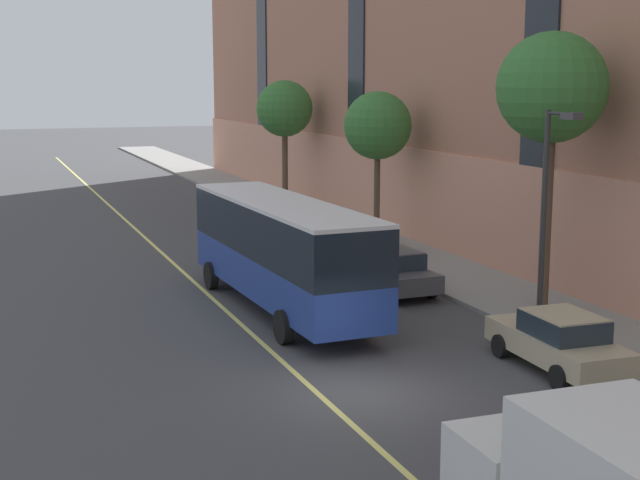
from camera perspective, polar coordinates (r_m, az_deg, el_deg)
name	(u,v)px	position (r m, az deg, el deg)	size (l,w,h in m)	color
ground_plane	(362,391)	(22.08, 2.71, -9.62)	(260.00, 260.00, 0.00)	#424244
sidewalk	(575,324)	(28.74, 16.02, -5.16)	(4.02, 160.00, 0.15)	gray
city_bus	(281,248)	(28.94, -2.50, -0.51)	(3.06, 11.67, 3.66)	navy
parked_car_black_0	(256,209)	(47.48, -4.11, 2.02)	(2.02, 4.64, 1.56)	black
parked_car_champagne_2	(559,341)	(24.16, 15.05, -6.27)	(2.08, 4.57, 1.56)	#BCAD89
parked_car_darkgray_4	(391,270)	(32.00, 4.59, -1.94)	(2.06, 4.67, 1.56)	#4C4C51
parked_car_champagne_6	(325,240)	(37.91, 0.32, -0.01)	(2.10, 4.78, 1.56)	#BCAD89
street_tree_mid_block	(552,90)	(29.00, 14.62, 9.28)	(3.47, 3.47, 8.85)	brown
street_tree_far_uptown	(378,126)	(40.24, 3.71, 7.27)	(3.05, 3.05, 6.88)	brown
street_tree_far_downtown	(285,109)	(52.21, -2.28, 8.35)	(3.27, 3.27, 7.39)	brown
street_lamp	(550,196)	(26.86, 14.48, 2.77)	(0.36, 1.48, 6.50)	#2D2D30
lane_centerline	(281,360)	(24.36, -2.51, -7.70)	(0.16, 140.00, 0.01)	#E0D66B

